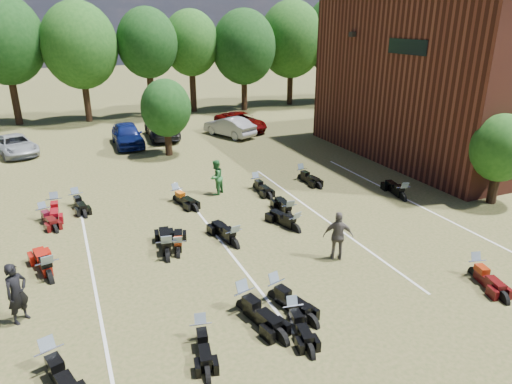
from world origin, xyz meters
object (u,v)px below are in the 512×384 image
motorcycle_3 (244,310)px  motorcycle_7 (50,280)px  person_black (17,293)px  person_grey (338,236)px  motorcycle_0 (53,370)px  person_green (216,177)px  motorcycle_14 (45,220)px  car_4 (127,135)px

motorcycle_3 → motorcycle_7: 6.96m
person_black → motorcycle_3: size_ratio=0.77×
person_grey → motorcycle_3: bearing=48.8°
motorcycle_0 → motorcycle_3: motorcycle_3 is taller
person_green → motorcycle_14: person_green is taller
motorcycle_3 → person_grey: bearing=7.1°
motorcycle_7 → person_green: bearing=-156.9°
person_green → motorcycle_0: 12.97m
person_green → motorcycle_3: person_green is taller
motorcycle_3 → motorcycle_0: bearing=171.5°
person_grey → motorcycle_3: 4.79m
person_black → person_green: 11.58m
person_black → motorcycle_0: (0.79, -2.60, -0.95)m
person_black → person_grey: bearing=-44.7°
person_black → motorcycle_14: person_black is taller
motorcycle_3 → person_green: bearing=62.9°
motorcycle_7 → person_black: bearing=58.1°
motorcycle_0 → motorcycle_14: (-0.19, 10.22, 0.00)m
person_grey → motorcycle_7: (-9.89, 2.65, -0.94)m
motorcycle_3 → motorcycle_14: (-5.66, 9.77, 0.00)m
car_4 → person_green: person_green is taller
person_black → motorcycle_14: bearing=43.6°
motorcycle_14 → person_green: bearing=-15.9°
car_4 → motorcycle_7: 17.82m
motorcycle_7 → motorcycle_0: bearing=78.4°
car_4 → person_grey: bearing=-75.8°
person_black → motorcycle_3: 6.69m
person_grey → motorcycle_14: size_ratio=0.91×
person_green → motorcycle_7: person_green is taller
car_4 → person_grey: 20.20m
person_green → motorcycle_0: (-7.90, -10.25, -0.91)m
person_black → person_green: person_black is taller
person_green → motorcycle_14: 8.14m
person_green → motorcycle_7: bearing=-5.7°
person_grey → person_green: bearing=-47.9°
car_4 → motorcycle_14: size_ratio=2.26×
person_green → person_grey: person_grey is taller
car_4 → motorcycle_7: bearing=-106.2°
motorcycle_0 → person_black: bearing=89.5°
car_4 → person_grey: size_ratio=2.49×
motorcycle_3 → motorcycle_14: bearing=106.9°
motorcycle_0 → motorcycle_7: 4.72m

